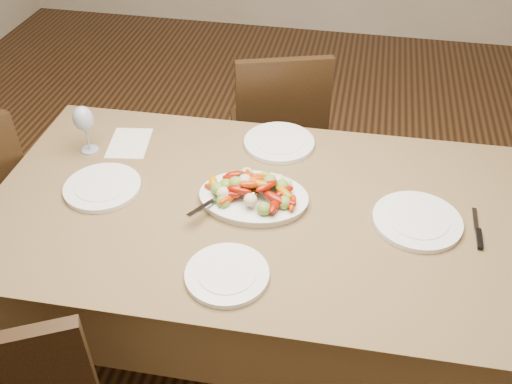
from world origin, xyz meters
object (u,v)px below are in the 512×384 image
object	(u,v)px
chair_far	(276,130)
plate_right	(417,221)
plate_left	(103,187)
serving_platter	(254,199)
wine_glass	(85,128)
plate_far	(279,143)
dining_table	(256,281)
plate_near	(227,275)

from	to	relation	value
chair_far	plate_right	world-z (taller)	chair_far
plate_left	plate_right	xyz separation A→B (m)	(1.08, 0.04, 0.00)
serving_platter	wine_glass	distance (m)	0.71
serving_platter	plate_left	size ratio (longest dim) A/B	1.34
plate_right	plate_far	world-z (taller)	same
serving_platter	dining_table	bearing A→B (deg)	-60.30
dining_table	chair_far	world-z (taller)	chair_far
plate_near	wine_glass	distance (m)	0.86
plate_near	plate_left	bearing A→B (deg)	149.05
plate_far	dining_table	bearing A→B (deg)	-92.47
plate_left	plate_near	xyz separation A→B (m)	(0.53, -0.32, 0.00)
plate_right	plate_near	distance (m)	0.66
plate_near	plate_far	bearing A→B (deg)	87.00
serving_platter	plate_left	xyz separation A→B (m)	(-0.54, -0.04, -0.00)
dining_table	chair_far	distance (m)	0.92
chair_far	wine_glass	distance (m)	1.01
chair_far	plate_left	xyz separation A→B (m)	(-0.47, -0.93, 0.29)
chair_far	wine_glass	world-z (taller)	wine_glass
dining_table	plate_left	size ratio (longest dim) A/B	6.83
wine_glass	plate_far	bearing A→B (deg)	14.33
plate_near	wine_glass	bearing A→B (deg)	141.60
dining_table	plate_left	world-z (taller)	plate_left
plate_far	wine_glass	xyz separation A→B (m)	(-0.71, -0.18, 0.09)
plate_right	wine_glass	size ratio (longest dim) A/B	1.42
plate_left	wine_glass	bearing A→B (deg)	123.69
wine_glass	plate_left	bearing A→B (deg)	-56.31
serving_platter	plate_right	size ratio (longest dim) A/B	1.24
dining_table	plate_near	world-z (taller)	plate_near
plate_left	dining_table	bearing A→B (deg)	1.79
plate_far	wine_glass	bearing A→B (deg)	-165.67
chair_far	plate_near	size ratio (longest dim) A/B	3.78
wine_glass	plate_right	bearing A→B (deg)	-8.31
plate_left	plate_near	distance (m)	0.61
dining_table	plate_near	size ratio (longest dim) A/B	7.32
dining_table	plate_left	distance (m)	0.67
chair_far	plate_near	xyz separation A→B (m)	(0.06, -1.24, 0.29)
dining_table	plate_right	xyz separation A→B (m)	(0.54, 0.02, 0.39)
plate_left	wine_glass	xyz separation A→B (m)	(-0.14, 0.22, 0.09)
plate_left	plate_right	world-z (taller)	same
chair_far	serving_platter	world-z (taller)	chair_far
chair_far	serving_platter	distance (m)	0.94
dining_table	plate_right	world-z (taller)	plate_right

